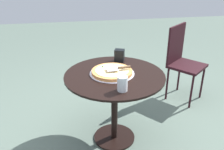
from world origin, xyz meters
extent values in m
plane|color=#55665A|center=(0.00, 0.00, 0.00)|extent=(10.00, 10.00, 0.00)
cylinder|color=black|center=(0.00, 0.00, 0.67)|extent=(0.87, 0.87, 0.02)
cylinder|color=black|center=(0.00, 0.00, 0.34)|extent=(0.06, 0.06, 0.64)
cylinder|color=black|center=(0.00, 0.00, 0.01)|extent=(0.39, 0.39, 0.02)
cylinder|color=silver|center=(-0.02, -0.02, 0.68)|extent=(0.39, 0.39, 0.00)
cylinder|color=#D08848|center=(-0.02, -0.02, 0.70)|extent=(0.35, 0.35, 0.03)
cylinder|color=#F4D693|center=(-0.02, -0.02, 0.71)|extent=(0.29, 0.29, 0.00)
sphere|color=silver|center=(-0.01, 0.07, 0.72)|extent=(0.02, 0.02, 0.02)
sphere|color=#F2E3C0|center=(-0.14, 0.01, 0.72)|extent=(0.01, 0.01, 0.01)
sphere|color=#2C6823|center=(-0.10, -0.09, 0.72)|extent=(0.01, 0.01, 0.01)
sphere|color=#395F27|center=(-0.03, 0.00, 0.72)|extent=(0.01, 0.01, 0.01)
sphere|color=#E7F1CA|center=(-0.08, -0.02, 0.72)|extent=(0.02, 0.02, 0.02)
cube|color=silver|center=(-0.01, -0.02, 0.73)|extent=(0.09, 0.10, 0.00)
cube|color=brown|center=(-0.01, 0.09, 0.73)|extent=(0.02, 0.11, 0.02)
cylinder|color=white|center=(0.29, 0.01, 0.74)|extent=(0.08, 0.08, 0.12)
cube|color=black|center=(-0.29, 0.10, 0.74)|extent=(0.10, 0.11, 0.12)
cube|color=black|center=(-0.60, 0.98, 0.44)|extent=(0.52, 0.52, 0.03)
cube|color=black|center=(-0.73, 0.87, 0.67)|extent=(0.25, 0.30, 0.45)
cylinder|color=black|center=(-0.58, 1.19, 0.21)|extent=(0.02, 0.02, 0.42)
cylinder|color=black|center=(-0.38, 0.96, 0.21)|extent=(0.02, 0.02, 0.42)
cylinder|color=black|center=(-0.82, 1.00, 0.21)|extent=(0.02, 0.02, 0.42)
cylinder|color=black|center=(-0.62, 0.76, 0.21)|extent=(0.02, 0.02, 0.42)
camera|label=1|loc=(1.89, -0.35, 1.58)|focal=39.74mm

